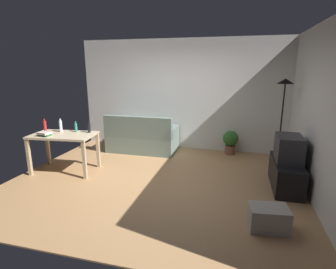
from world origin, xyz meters
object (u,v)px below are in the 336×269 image
object	(u,v)px
couch	(142,139)
book_stack	(45,134)
potted_plant	(230,141)
bottle_clear	(61,126)
desk	(63,140)
torchiere_lamp	(284,99)
tv	(289,149)
tv_stand	(286,174)
bottle_dark	(89,127)
bottle_red	(45,126)
storage_box	(268,218)
bottle_tall	(76,127)

from	to	relation	value
couch	book_stack	size ratio (longest dim) A/B	6.60
potted_plant	book_stack	size ratio (longest dim) A/B	2.28
couch	bottle_clear	xyz separation A→B (m)	(-1.18, -1.45, 0.57)
desk	bottle_clear	world-z (taller)	bottle_clear
torchiere_lamp	book_stack	distance (m)	4.67
couch	tv	xyz separation A→B (m)	(3.10, -1.32, 0.39)
tv_stand	book_stack	world-z (taller)	book_stack
potted_plant	tv_stand	bearing A→B (deg)	-58.82
tv_stand	bottle_clear	world-z (taller)	bottle_clear
torchiere_lamp	bottle_dark	world-z (taller)	torchiere_lamp
couch	tv	world-z (taller)	same
couch	desk	bearing A→B (deg)	57.65
couch	bottle_red	world-z (taller)	bottle_red
tv	bottle_red	size ratio (longest dim) A/B	2.28
tv_stand	couch	bearing A→B (deg)	66.99
desk	bottle_dark	world-z (taller)	bottle_dark
bottle_red	storage_box	bearing A→B (deg)	-15.35
storage_box	tv_stand	bearing A→B (deg)	73.54
couch	tv_stand	distance (m)	3.37
tv	bottle_dark	bearing A→B (deg)	90.75
couch	potted_plant	bearing A→B (deg)	-171.60
tv	desk	world-z (taller)	tv
torchiere_lamp	storage_box	size ratio (longest dim) A/B	3.77
tv_stand	bottle_red	xyz separation A→B (m)	(-4.58, -0.22, 0.64)
couch	torchiere_lamp	distance (m)	3.30
potted_plant	couch	bearing A→B (deg)	-171.60
torchiere_lamp	storage_box	distance (m)	2.75
couch	tv_stand	size ratio (longest dim) A/B	1.50
bottle_dark	book_stack	xyz separation A→B (m)	(-0.67, -0.46, -0.06)
storage_box	book_stack	bearing A→B (deg)	167.77
bottle_tall	bottle_dark	bearing A→B (deg)	1.42
tv	bottle_dark	world-z (taller)	bottle_dark
tv_stand	torchiere_lamp	size ratio (longest dim) A/B	0.61
torchiere_lamp	book_stack	bearing A→B (deg)	-160.42
bottle_clear	bottle_dark	world-z (taller)	bottle_clear
potted_plant	bottle_dark	xyz separation A→B (m)	(-2.71, -1.68, 0.54)
desk	bottle_dark	xyz separation A→B (m)	(0.43, 0.25, 0.21)
bottle_red	bottle_tall	size ratio (longest dim) A/B	1.23
book_stack	torchiere_lamp	bearing A→B (deg)	19.58
bottle_tall	bottle_red	bearing A→B (deg)	-164.39
bottle_red	bottle_clear	distance (m)	0.31
tv_stand	book_stack	distance (m)	4.43
bottle_tall	bottle_dark	xyz separation A→B (m)	(0.29, 0.01, 0.01)
desk	storage_box	world-z (taller)	desk
bottle_tall	book_stack	distance (m)	0.59
torchiere_lamp	bottle_tall	world-z (taller)	torchiere_lamp
book_stack	bottle_clear	bearing A→B (deg)	77.40
couch	desk	world-z (taller)	couch
storage_box	bottle_clear	distance (m)	4.13
torchiere_lamp	potted_plant	size ratio (longest dim) A/B	3.18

